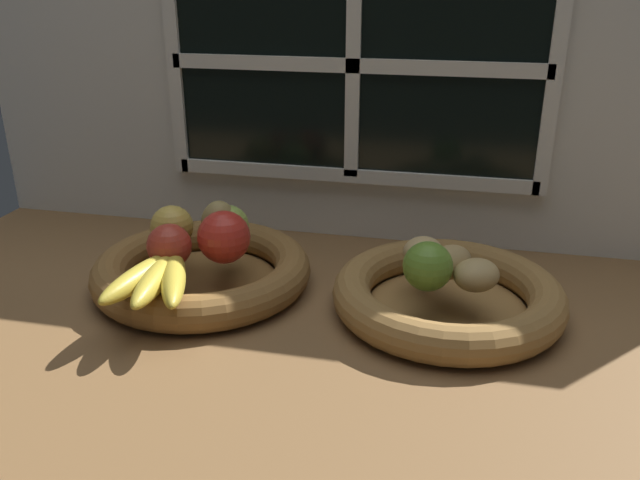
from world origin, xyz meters
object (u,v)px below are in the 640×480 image
Objects in this scene: pear_brown at (219,224)px; potato_large at (450,262)px; lime_near at (428,266)px; fruit_bowl_left at (202,271)px; potato_small at (476,277)px; apple_red_front at (169,246)px; banana_bunch_front at (158,277)px; apple_golden_left at (172,227)px; potato_oblong at (423,252)px; apple_red_right at (224,237)px; apple_green_back at (228,226)px; fruit_bowl_right at (447,296)px.

pear_brown is 1.06× the size of potato_large.
fruit_bowl_left is at bearing 172.83° from lime_near.
potato_small is (39.02, -6.90, -1.57)cm from pear_brown.
apple_red_front is 0.96× the size of lime_near.
pear_brown is (1.97, 3.32, 6.67)cm from fruit_bowl_left.
banana_bunch_front is 40.45cm from potato_large.
fruit_bowl_left is at bearing 84.14° from banana_bunch_front.
apple_golden_left reaches higher than fruit_bowl_left.
fruit_bowl_left is 5.54× the size of potato_oblong.
apple_red_right is 29.21cm from potato_oblong.
potato_small is 1.07× the size of potato_oblong.
pear_brown reaches higher than potato_oblong.
apple_red_right is 0.43× the size of banana_bunch_front.
potato_oblong is (34.61, 15.10, 0.58)cm from banana_bunch_front.
apple_golden_left is 1.10× the size of potato_oblong.
apple_golden_left is at bearing -178.06° from potato_oblong.
apple_green_back is 0.36× the size of banana_bunch_front.
apple_red_front is 40.26cm from potato_large.
apple_golden_left reaches higher than fruit_bowl_right.
fruit_bowl_left is 5.10× the size of apple_green_back.
apple_green_back is 16.65cm from banana_bunch_front.
banana_bunch_front reaches higher than fruit_bowl_right.
pear_brown reaches higher than fruit_bowl_left.
lime_near is at bearing -81.35° from potato_oblong.
fruit_bowl_right is at bearing -37.87° from potato_oblong.
pear_brown is 31.45cm from potato_oblong.
apple_red_right is at bearing 59.91° from banana_bunch_front.
apple_red_right is 1.16× the size of lime_near.
fruit_bowl_left is 7.71cm from pear_brown.
potato_large is at bearing 7.41° from apple_red_front.
potato_large is at bearing 135.00° from potato_small.
apple_green_back is 0.88× the size of pear_brown.
apple_green_back is 30.33cm from potato_oblong.
pear_brown reaches higher than apple_green_back.
apple_red_front is 43.54cm from potato_small.
lime_near is at bearing -14.91° from apple_green_back.
apple_red_front is 0.35× the size of banana_bunch_front.
apple_red_right is 29.98cm from lime_near.
apple_red_front reaches higher than banana_bunch_front.
apple_red_front reaches higher than potato_oblong.
apple_green_back is 32.53cm from lime_near.
apple_green_back is at bearing 104.92° from apple_red_right.
banana_bunch_front is at bearing -79.31° from apple_red_front.
lime_near is (1.14, -7.48, 1.18)cm from potato_oblong.
potato_small is at bearing 6.67° from lime_near.
lime_near is at bearing -8.80° from apple_golden_left.
apple_green_back is 6.10cm from apple_red_right.
apple_red_right is 1.21× the size of potato_small.
fruit_bowl_left is 4.96× the size of lime_near.
banana_bunch_front is at bearing -156.43° from potato_oblong.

